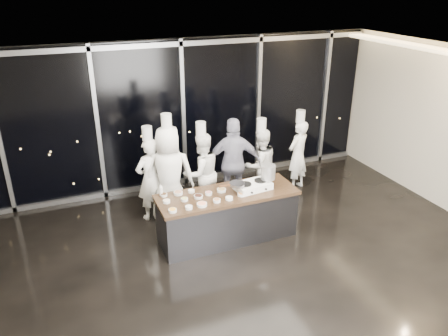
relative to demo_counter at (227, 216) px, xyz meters
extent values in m
plane|color=black|center=(0.00, -0.90, -0.45)|extent=(9.00, 9.00, 0.00)
cube|color=beige|center=(0.00, 2.60, 1.15)|extent=(9.00, 0.02, 3.20)
cube|color=silver|center=(0.00, -0.90, 2.75)|extent=(9.00, 7.00, 0.02)
cube|color=black|center=(0.00, 2.54, 1.15)|extent=(8.90, 0.04, 3.18)
cube|color=gray|center=(0.00, 2.49, 2.65)|extent=(8.90, 0.08, 0.10)
cube|color=gray|center=(0.00, 2.49, -0.40)|extent=(8.90, 0.08, 0.10)
cube|color=gray|center=(-1.80, 2.49, 1.15)|extent=(0.08, 0.08, 3.20)
cube|color=gray|center=(0.00, 2.49, 1.15)|extent=(0.08, 0.08, 3.20)
cube|color=gray|center=(1.80, 2.49, 1.15)|extent=(0.08, 0.08, 3.20)
cube|color=gray|center=(3.60, 2.49, 1.15)|extent=(0.08, 0.08, 3.20)
cube|color=#333337|center=(0.00, 0.00, -0.03)|extent=(2.40, 0.80, 0.84)
cube|color=#432D1C|center=(0.00, 0.00, 0.42)|extent=(2.46, 0.86, 0.06)
cube|color=white|center=(0.48, -0.02, 0.51)|extent=(0.66, 0.45, 0.12)
cylinder|color=black|center=(0.33, -0.04, 0.58)|extent=(0.23, 0.23, 0.02)
cylinder|color=black|center=(0.63, 0.00, 0.58)|extent=(0.23, 0.23, 0.02)
cylinder|color=black|center=(0.36, -0.23, 0.50)|extent=(0.04, 0.02, 0.04)
cylinder|color=black|center=(0.65, -0.20, 0.50)|extent=(0.04, 0.02, 0.04)
cylinder|color=slate|center=(0.17, -0.04, 0.61)|extent=(0.30, 0.30, 0.05)
cube|color=#4C2B14|center=(-0.07, -0.07, 0.62)|extent=(0.20, 0.05, 0.02)
cylinder|color=#B9B9BB|center=(0.78, 0.00, 0.72)|extent=(0.28, 0.28, 0.26)
cylinder|color=silver|center=(-1.06, -0.28, 0.47)|extent=(0.13, 0.13, 0.04)
cylinder|color=#F6A229|center=(-1.06, -0.28, 0.49)|extent=(0.11, 0.11, 0.01)
cylinder|color=silver|center=(-1.07, 0.06, 0.47)|extent=(0.12, 0.12, 0.04)
cylinder|color=beige|center=(-1.07, 0.06, 0.49)|extent=(0.10, 0.10, 0.01)
cylinder|color=silver|center=(-1.05, 0.31, 0.47)|extent=(0.12, 0.12, 0.04)
cylinder|color=#362110|center=(-1.05, 0.31, 0.49)|extent=(0.10, 0.10, 0.01)
cylinder|color=silver|center=(-0.79, -0.28, 0.47)|extent=(0.12, 0.12, 0.04)
cylinder|color=silver|center=(-0.79, -0.28, 0.49)|extent=(0.10, 0.10, 0.01)
cylinder|color=silver|center=(-0.77, 0.01, 0.47)|extent=(0.12, 0.12, 0.04)
cylinder|color=#BDBD5E|center=(-0.77, 0.01, 0.49)|extent=(0.10, 0.10, 0.01)
cylinder|color=silver|center=(-0.80, 0.28, 0.47)|extent=(0.16, 0.16, 0.04)
cylinder|color=#A06C50|center=(-0.80, 0.28, 0.49)|extent=(0.13, 0.13, 0.01)
cylinder|color=silver|center=(-0.56, -0.27, 0.47)|extent=(0.17, 0.17, 0.04)
cylinder|color=#F18963|center=(-0.56, -0.27, 0.49)|extent=(0.14, 0.14, 0.01)
cylinder|color=silver|center=(-0.52, 0.02, 0.47)|extent=(0.15, 0.15, 0.04)
cylinder|color=black|center=(-0.52, 0.02, 0.49)|extent=(0.12, 0.12, 0.01)
cylinder|color=silver|center=(-0.57, 0.26, 0.47)|extent=(0.11, 0.11, 0.04)
cylinder|color=silver|center=(-0.57, 0.26, 0.49)|extent=(0.09, 0.09, 0.01)
cylinder|color=silver|center=(-0.28, -0.23, 0.47)|extent=(0.13, 0.13, 0.04)
cylinder|color=#AC6D45|center=(-0.28, -0.23, 0.49)|extent=(0.10, 0.10, 0.01)
cylinder|color=silver|center=(-0.32, 0.07, 0.47)|extent=(0.12, 0.12, 0.04)
cylinder|color=#B96D69|center=(-0.32, 0.07, 0.49)|extent=(0.10, 0.10, 0.01)
cylinder|color=silver|center=(-0.06, -0.23, 0.47)|extent=(0.13, 0.13, 0.04)
cylinder|color=beige|center=(-0.06, -0.23, 0.49)|extent=(0.11, 0.11, 0.01)
cylinder|color=silver|center=(-0.07, 0.10, 0.47)|extent=(0.16, 0.16, 0.04)
cylinder|color=olive|center=(-0.07, 0.10, 0.49)|extent=(0.13, 0.13, 0.01)
cylinder|color=silver|center=(0.19, -0.18, 0.47)|extent=(0.14, 0.14, 0.04)
cylinder|color=#C57E41|center=(0.19, -0.18, 0.49)|extent=(0.11, 0.11, 0.01)
cylinder|color=white|center=(-1.08, 0.34, 0.53)|extent=(0.06, 0.06, 0.16)
cone|color=white|center=(-1.08, 0.34, 0.64)|extent=(0.05, 0.05, 0.05)
imported|color=white|center=(-1.07, 1.24, 0.36)|extent=(0.69, 0.56, 1.63)
cylinder|color=silver|center=(-1.07, 1.24, 1.28)|extent=(0.24, 0.24, 0.26)
imported|color=white|center=(-0.75, 1.04, 0.49)|extent=(1.06, 0.84, 1.89)
cylinder|color=silver|center=(-0.75, 1.04, 1.54)|extent=(0.24, 0.24, 0.26)
imported|color=white|center=(-0.07, 1.14, 0.36)|extent=(0.89, 0.75, 1.63)
cylinder|color=silver|center=(-0.07, 1.14, 1.27)|extent=(0.22, 0.22, 0.26)
imported|color=#141438|center=(0.59, 1.09, 0.48)|extent=(1.18, 0.77, 1.86)
imported|color=white|center=(1.21, 1.15, 0.32)|extent=(0.83, 0.69, 1.54)
cylinder|color=silver|center=(1.21, 1.15, 1.19)|extent=(0.22, 0.22, 0.26)
imported|color=white|center=(2.20, 1.31, 0.33)|extent=(0.67, 0.56, 1.56)
cylinder|color=silver|center=(2.20, 1.31, 1.21)|extent=(0.25, 0.25, 0.26)
camera|label=1|loc=(-2.58, -6.23, 3.89)|focal=35.00mm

